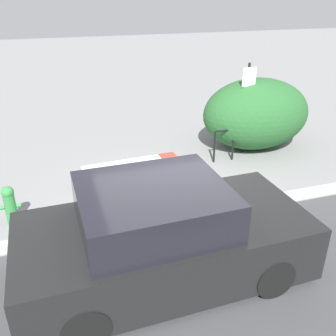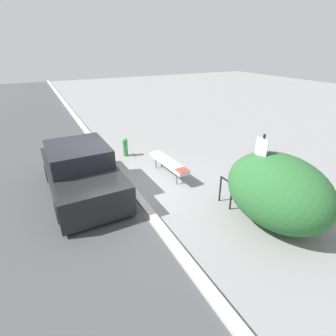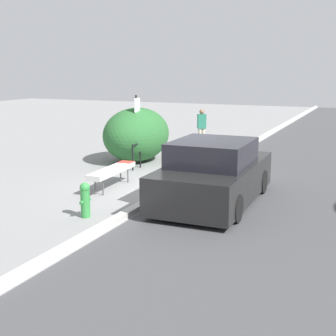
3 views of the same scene
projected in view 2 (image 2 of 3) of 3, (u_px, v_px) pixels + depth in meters
name	position (u px, v px, depth m)	size (l,w,h in m)	color
ground_plane	(131.00, 190.00, 8.42)	(60.00, 60.00, 0.00)	gray
curb	(131.00, 188.00, 8.39)	(60.00, 0.20, 0.13)	#B7B7B2
bench	(169.00, 163.00, 9.15)	(2.10, 0.53, 0.56)	#515156
bike_rack	(226.00, 190.00, 7.42)	(0.55, 0.06, 0.83)	black
sign_post	(259.00, 169.00, 6.61)	(0.36, 0.08, 2.30)	black
fire_hydrant	(125.00, 147.00, 10.81)	(0.36, 0.22, 0.77)	#338C3F
shrub_hedge	(277.00, 191.00, 6.54)	(2.87, 2.07, 1.85)	#28602D
parked_car_near	(81.00, 172.00, 8.03)	(4.17, 2.00, 1.52)	black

